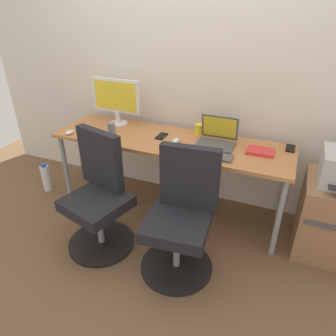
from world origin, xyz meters
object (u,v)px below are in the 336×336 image
Objects in this scene: office_chair_left at (99,198)px; side_cabinet at (334,218)px; coffee_mug at (199,129)px; water_bottle_on_floor at (46,178)px; office_chair_right at (181,219)px; open_laptop at (217,138)px; desktop_monitor at (116,98)px.

office_chair_left is 1.51× the size of side_cabinet.
side_cabinet is 1.30m from coffee_mug.
side_cabinet is at bearing 19.14° from office_chair_left.
water_bottle_on_floor is 1.69m from coffee_mug.
office_chair_right is 0.78m from open_laptop.
desktop_monitor reaches higher than side_cabinet.
office_chair_left is at bearing -179.85° from office_chair_right.
coffee_mug reaches higher than water_bottle_on_floor.
side_cabinet is at bearing -5.09° from open_laptop.
side_cabinet is (1.04, 0.60, -0.11)m from office_chair_right.
office_chair_left is at bearing -137.05° from open_laptop.
water_bottle_on_floor is 3.37× the size of coffee_mug.
office_chair_right is 0.92m from coffee_mug.
side_cabinet is 2.00× the size of water_bottle_on_floor.
open_laptop is (-0.99, 0.09, 0.47)m from side_cabinet.
coffee_mug is (-1.19, 0.24, 0.46)m from side_cabinet.
office_chair_left is at bearing -71.41° from desktop_monitor.
side_cabinet is at bearing 3.69° from water_bottle_on_floor.
office_chair_right reaches higher than water_bottle_on_floor.
coffee_mug reaches higher than side_cabinet.
office_chair_left is 1.06m from coffee_mug.
open_laptop reaches higher than water_bottle_on_floor.
open_laptop is at bearing 8.70° from water_bottle_on_floor.
office_chair_left is at bearing -122.67° from coffee_mug.
office_chair_left is 1.96× the size of desktop_monitor.
open_laptop is at bearing 174.91° from side_cabinet.
open_laptop is (1.00, -0.09, -0.19)m from desktop_monitor.
open_laptop reaches higher than side_cabinet.
office_chair_right is 1.96× the size of desktop_monitor.
office_chair_right reaches higher than coffee_mug.
office_chair_right is 1.74m from water_bottle_on_floor.
office_chair_right is 3.03× the size of open_laptop.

